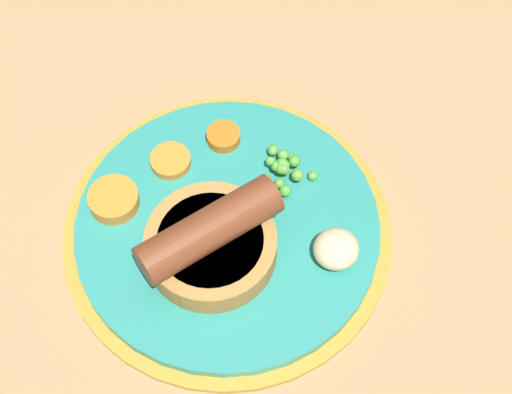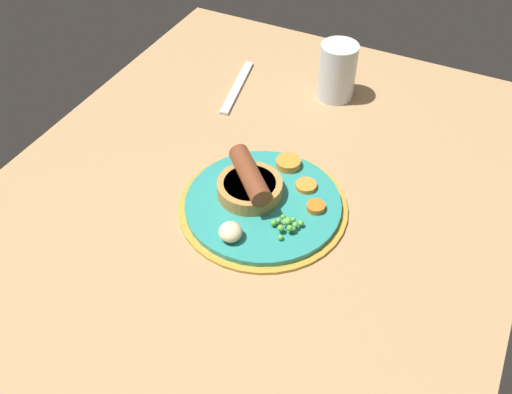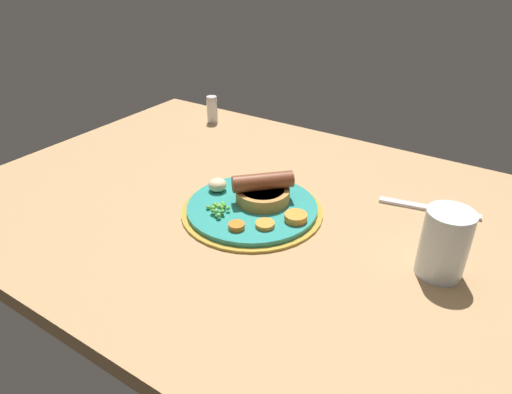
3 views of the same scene
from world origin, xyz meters
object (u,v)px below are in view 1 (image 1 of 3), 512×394
pea_pile (284,167)px  carrot_slice_3 (114,200)px  potato_chunk_0 (336,249)px  carrot_slice_1 (223,137)px  sausage_pudding (210,242)px  carrot_slice_0 (170,161)px  dinner_plate (228,230)px

pea_pile → carrot_slice_3: 13.67cm
potato_chunk_0 → carrot_slice_1: potato_chunk_0 is taller
pea_pile → potato_chunk_0: (5.13, -6.44, 0.22)cm
pea_pile → carrot_slice_3: bearing=-157.0°
pea_pile → sausage_pudding: bearing=-116.8°
pea_pile → carrot_slice_0: (-9.18, -0.82, -0.62)cm
pea_pile → carrot_slice_0: size_ratio=1.37×
pea_pile → potato_chunk_0: potato_chunk_0 is taller
potato_chunk_0 → carrot_slice_0: bearing=158.5°
dinner_plate → sausage_pudding: (-0.66, -2.71, 2.88)cm
carrot_slice_0 → carrot_slice_3: size_ratio=0.83×
dinner_plate → carrot_slice_1: 8.11cm
potato_chunk_0 → carrot_slice_1: bearing=140.6°
potato_chunk_0 → sausage_pudding: bearing=-169.4°
potato_chunk_0 → carrot_slice_0: size_ratio=1.06×
dinner_plate → carrot_slice_0: size_ratio=7.91×
dinner_plate → potato_chunk_0: size_ratio=7.43×
dinner_plate → carrot_slice_3: 9.22cm
potato_chunk_0 → carrot_slice_1: 13.76cm
carrot_slice_0 → carrot_slice_1: 4.82cm
carrot_slice_0 → carrot_slice_1: (3.69, 3.10, 0.08)cm
dinner_plate → potato_chunk_0: (8.60, -0.97, 2.07)cm
sausage_pudding → potato_chunk_0: bearing=145.5°
sausage_pudding → carrot_slice_0: size_ratio=3.08×
sausage_pudding → carrot_slice_3: size_ratio=2.55×
carrot_slice_0 → dinner_plate: bearing=-39.2°
sausage_pudding → carrot_slice_3: (-8.45, 2.84, -1.42)cm
dinner_plate → carrot_slice_1: size_ratio=9.35×
carrot_slice_1 → dinner_plate: bearing=-75.4°
pea_pile → carrot_slice_1: size_ratio=1.61×
pea_pile → potato_chunk_0: size_ratio=1.28×
carrot_slice_1 → potato_chunk_0: bearing=-39.4°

